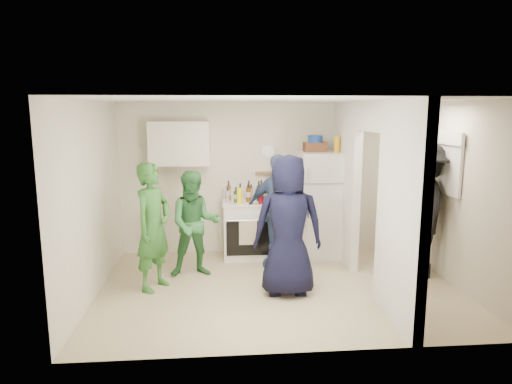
# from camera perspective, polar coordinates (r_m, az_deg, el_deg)

# --- Properties ---
(floor) EXTENTS (4.80, 4.80, 0.00)m
(floor) POSITION_cam_1_polar(r_m,az_deg,el_deg) (6.34, 2.81, -11.81)
(floor) COLOR tan
(floor) RESTS_ON ground
(wall_back) EXTENTS (4.80, 0.00, 4.80)m
(wall_back) POSITION_cam_1_polar(r_m,az_deg,el_deg) (7.65, 1.20, 1.75)
(wall_back) COLOR silver
(wall_back) RESTS_ON floor
(wall_front) EXTENTS (4.80, 0.00, 4.80)m
(wall_front) POSITION_cam_1_polar(r_m,az_deg,el_deg) (4.35, 5.95, -4.83)
(wall_front) COLOR silver
(wall_front) RESTS_ON floor
(wall_left) EXTENTS (0.00, 3.40, 3.40)m
(wall_left) POSITION_cam_1_polar(r_m,az_deg,el_deg) (6.14, -19.87, -0.96)
(wall_left) COLOR silver
(wall_left) RESTS_ON floor
(wall_right) EXTENTS (0.00, 3.40, 3.40)m
(wall_right) POSITION_cam_1_polar(r_m,az_deg,el_deg) (6.74, 23.58, -0.26)
(wall_right) COLOR silver
(wall_right) RESTS_ON floor
(ceiling) EXTENTS (4.80, 4.80, 0.00)m
(ceiling) POSITION_cam_1_polar(r_m,az_deg,el_deg) (5.88, 3.03, 11.42)
(ceiling) COLOR white
(ceiling) RESTS_ON wall_back
(partition_pier_back) EXTENTS (0.12, 1.20, 2.50)m
(partition_pier_back) POSITION_cam_1_polar(r_m,az_deg,el_deg) (7.29, 11.12, 1.14)
(partition_pier_back) COLOR silver
(partition_pier_back) RESTS_ON floor
(partition_pier_front) EXTENTS (0.12, 1.20, 2.50)m
(partition_pier_front) POSITION_cam_1_polar(r_m,az_deg,el_deg) (5.25, 17.69, -2.64)
(partition_pier_front) COLOR silver
(partition_pier_front) RESTS_ON floor
(partition_header) EXTENTS (0.12, 1.00, 0.40)m
(partition_header) POSITION_cam_1_polar(r_m,az_deg,el_deg) (6.16, 14.29, 9.21)
(partition_header) COLOR silver
(partition_header) RESTS_ON partition_pier_back
(stove) EXTENTS (0.78, 0.65, 0.93)m
(stove) POSITION_cam_1_polar(r_m,az_deg,el_deg) (7.45, -1.19, -4.66)
(stove) COLOR white
(stove) RESTS_ON floor
(upper_cabinet) EXTENTS (0.95, 0.34, 0.70)m
(upper_cabinet) POSITION_cam_1_polar(r_m,az_deg,el_deg) (7.38, -9.56, 5.99)
(upper_cabinet) COLOR silver
(upper_cabinet) RESTS_ON wall_back
(fridge) EXTENTS (0.71, 0.69, 1.72)m
(fridge) POSITION_cam_1_polar(r_m,az_deg,el_deg) (7.51, 8.03, -1.55)
(fridge) COLOR silver
(fridge) RESTS_ON floor
(wicker_basket) EXTENTS (0.35, 0.25, 0.15)m
(wicker_basket) POSITION_cam_1_polar(r_m,az_deg,el_deg) (7.40, 7.37, 5.60)
(wicker_basket) COLOR brown
(wicker_basket) RESTS_ON fridge
(blue_bowl) EXTENTS (0.24, 0.24, 0.11)m
(blue_bowl) POSITION_cam_1_polar(r_m,az_deg,el_deg) (7.39, 7.39, 6.61)
(blue_bowl) COLOR #153B96
(blue_bowl) RESTS_ON wicker_basket
(yellow_cup_stack_top) EXTENTS (0.09, 0.09, 0.25)m
(yellow_cup_stack_top) POSITION_cam_1_polar(r_m,az_deg,el_deg) (7.33, 10.09, 5.88)
(yellow_cup_stack_top) COLOR yellow
(yellow_cup_stack_top) RESTS_ON fridge
(wall_clock) EXTENTS (0.22, 0.02, 0.22)m
(wall_clock) POSITION_cam_1_polar(r_m,az_deg,el_deg) (7.58, 1.60, 5.09)
(wall_clock) COLOR white
(wall_clock) RESTS_ON wall_back
(spice_shelf) EXTENTS (0.35, 0.08, 0.03)m
(spice_shelf) POSITION_cam_1_polar(r_m,az_deg,el_deg) (7.58, 1.24, 2.44)
(spice_shelf) COLOR olive
(spice_shelf) RESTS_ON wall_back
(nook_window) EXTENTS (0.03, 0.70, 0.80)m
(nook_window) POSITION_cam_1_polar(r_m,az_deg,el_deg) (6.85, 22.89, 3.33)
(nook_window) COLOR black
(nook_window) RESTS_ON wall_right
(nook_window_frame) EXTENTS (0.04, 0.76, 0.86)m
(nook_window_frame) POSITION_cam_1_polar(r_m,az_deg,el_deg) (6.84, 22.77, 3.34)
(nook_window_frame) COLOR white
(nook_window_frame) RESTS_ON wall_right
(nook_valance) EXTENTS (0.04, 0.82, 0.18)m
(nook_valance) POSITION_cam_1_polar(r_m,az_deg,el_deg) (6.80, 22.79, 6.26)
(nook_valance) COLOR white
(nook_valance) RESTS_ON wall_right
(yellow_cup_stack_stove) EXTENTS (0.09, 0.09, 0.25)m
(yellow_cup_stack_stove) POSITION_cam_1_polar(r_m,az_deg,el_deg) (7.10, -2.05, -0.54)
(yellow_cup_stack_stove) COLOR yellow
(yellow_cup_stack_stove) RESTS_ON stove
(red_cup) EXTENTS (0.09, 0.09, 0.12)m
(red_cup) POSITION_cam_1_polar(r_m,az_deg,el_deg) (7.16, 0.66, -0.98)
(red_cup) COLOR red
(red_cup) RESTS_ON stove
(person_green_left) EXTENTS (0.66, 0.74, 1.71)m
(person_green_left) POSITION_cam_1_polar(r_m,az_deg,el_deg) (6.19, -12.72, -4.25)
(person_green_left) COLOR #33712D
(person_green_left) RESTS_ON floor
(person_green_center) EXTENTS (0.80, 0.65, 1.53)m
(person_green_center) POSITION_cam_1_polar(r_m,az_deg,el_deg) (6.60, -7.63, -3.99)
(person_green_center) COLOR #377D42
(person_green_center) RESTS_ON floor
(person_denim) EXTENTS (1.09, 0.88, 1.73)m
(person_denim) POSITION_cam_1_polar(r_m,az_deg,el_deg) (6.94, 2.69, -2.37)
(person_denim) COLOR #3B4E82
(person_denim) RESTS_ON floor
(person_navy) EXTENTS (0.93, 0.63, 1.83)m
(person_navy) POSITION_cam_1_polar(r_m,az_deg,el_deg) (5.87, 4.05, -4.20)
(person_navy) COLOR black
(person_navy) RESTS_ON floor
(person_nook) EXTENTS (1.05, 1.41, 1.95)m
(person_nook) POSITION_cam_1_polar(r_m,az_deg,el_deg) (6.93, 20.00, -2.07)
(person_nook) COLOR black
(person_nook) RESTS_ON floor
(bottle_a) EXTENTS (0.07, 0.07, 0.32)m
(bottle_a) POSITION_cam_1_polar(r_m,az_deg,el_deg) (7.43, -3.43, 0.19)
(bottle_a) COLOR brown
(bottle_a) RESTS_ON stove
(bottle_b) EXTENTS (0.07, 0.07, 0.25)m
(bottle_b) POSITION_cam_1_polar(r_m,az_deg,el_deg) (7.23, -2.51, -0.36)
(bottle_b) COLOR #194C1B
(bottle_b) RESTS_ON stove
(bottle_c) EXTENTS (0.07, 0.07, 0.27)m
(bottle_c) POSITION_cam_1_polar(r_m,az_deg,el_deg) (7.46, -1.99, 0.07)
(bottle_c) COLOR #ACB4BB
(bottle_c) RESTS_ON stove
(bottle_d) EXTENTS (0.08, 0.08, 0.31)m
(bottle_d) POSITION_cam_1_polar(r_m,az_deg,el_deg) (7.27, -0.95, -0.07)
(bottle_d) COLOR brown
(bottle_d) RESTS_ON stove
(bottle_e) EXTENTS (0.06, 0.06, 0.25)m
(bottle_e) POSITION_cam_1_polar(r_m,az_deg,el_deg) (7.52, -0.59, 0.05)
(bottle_e) COLOR #99A5A9
(bottle_e) RESTS_ON stove
(bottle_f) EXTENTS (0.07, 0.07, 0.33)m
(bottle_f) POSITION_cam_1_polar(r_m,az_deg,el_deg) (7.34, 0.35, 0.11)
(bottle_f) COLOR #133616
(bottle_f) RESTS_ON stove
(bottle_g) EXTENTS (0.07, 0.07, 0.32)m
(bottle_g) POSITION_cam_1_polar(r_m,az_deg,el_deg) (7.49, 0.66, 0.30)
(bottle_g) COLOR olive
(bottle_g) RESTS_ON stove
(bottle_h) EXTENTS (0.06, 0.06, 0.26)m
(bottle_h) POSITION_cam_1_polar(r_m,az_deg,el_deg) (7.21, -3.60, -0.34)
(bottle_h) COLOR #A0A0AC
(bottle_h) RESTS_ON stove
(bottle_i) EXTENTS (0.07, 0.07, 0.32)m
(bottle_i) POSITION_cam_1_polar(r_m,az_deg,el_deg) (7.43, -0.90, 0.22)
(bottle_i) COLOR #602610
(bottle_i) RESTS_ON stove
(bottle_j) EXTENTS (0.07, 0.07, 0.25)m
(bottle_j) POSITION_cam_1_polar(r_m,az_deg,el_deg) (7.27, 1.22, -0.28)
(bottle_j) COLOR #1F5C35
(bottle_j) RESTS_ON stove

